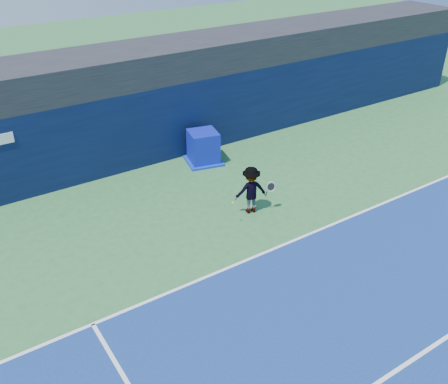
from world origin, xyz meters
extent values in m
plane|color=#306C37|center=(0.00, 0.00, 0.00)|extent=(80.00, 80.00, 0.00)
cube|color=white|center=(0.00, 3.00, 0.01)|extent=(24.00, 0.10, 0.01)
cube|color=white|center=(0.00, -2.00, 0.01)|extent=(24.00, 0.10, 0.01)
cube|color=black|center=(0.00, 11.50, 3.60)|extent=(36.00, 3.00, 1.20)
cube|color=#091334|center=(0.00, 10.50, 1.50)|extent=(36.00, 1.00, 3.00)
cube|color=#0B16A3|center=(1.88, 9.12, 0.64)|extent=(1.29, 1.29, 1.29)
cube|color=#0C2AAA|center=(1.88, 9.12, 0.04)|extent=(1.61, 1.61, 0.09)
imported|color=white|center=(1.25, 5.09, 0.82)|extent=(1.18, 0.87, 1.64)
cylinder|color=black|center=(1.70, 4.84, 0.65)|extent=(0.08, 0.14, 0.26)
torus|color=silver|center=(1.84, 4.79, 0.90)|extent=(0.30, 0.17, 0.29)
cylinder|color=black|center=(1.84, 4.79, 0.90)|extent=(0.25, 0.13, 0.25)
sphere|color=#BCD117|center=(0.29, 4.72, 0.84)|extent=(0.07, 0.07, 0.07)
camera|label=1|loc=(-7.22, -6.20, 8.85)|focal=40.00mm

